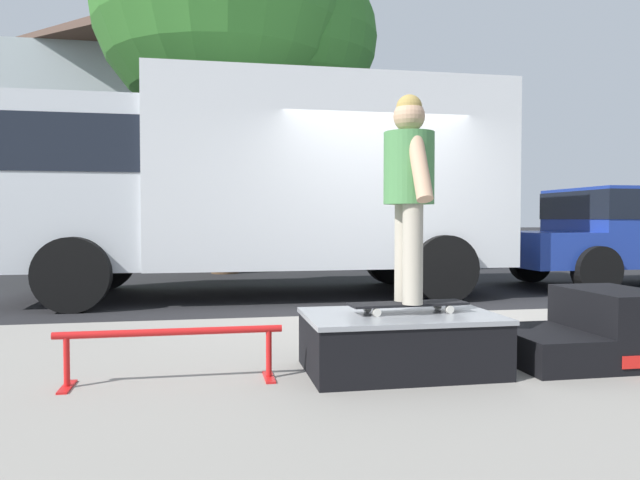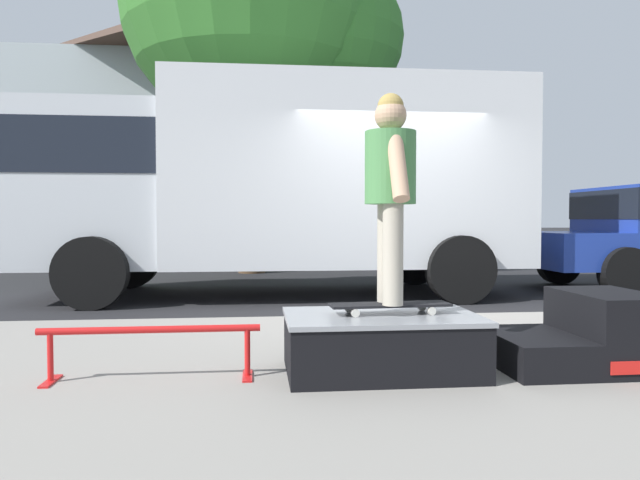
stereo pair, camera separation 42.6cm
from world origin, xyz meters
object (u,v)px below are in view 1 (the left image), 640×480
Objects in this scene: skateboard at (408,304)px; street_tree_main at (239,10)px; skate_box at (400,340)px; kicker_ramp at (592,332)px; box_truck at (259,178)px; grind_rail at (171,343)px; skater_kid at (409,181)px.

skateboard is 9.97m from street_tree_main.
skate_box is 1.39m from kicker_ramp.
kicker_ramp is 5.52m from box_truck.
box_truck is (0.95, 5.01, 1.34)m from grind_rail.
skater_kid reaches higher than kicker_ramp.
skater_kid reaches higher than skateboard.
skater_kid is (-0.00, 0.00, 0.80)m from skateboard.
box_truck is at bearing -88.81° from street_tree_main.
street_tree_main is at bearing 94.13° from skateboard.
grind_rail is (-1.45, -0.01, 0.04)m from skate_box.
box_truck is at bearing 79.23° from grind_rail.
skate_box is 1.20× the size of kicker_ramp.
street_tree_main reaches higher than skate_box.
skate_box reaches higher than grind_rail.
skate_box is 1.56× the size of skateboard.
skate_box is 0.24m from skateboard.
skater_kid is (0.06, 0.01, 1.04)m from skate_box.
skateboard is at bearing 0.00° from skater_kid.
skateboard is 5.15m from box_truck.
street_tree_main is (-0.63, 8.71, 4.82)m from skateboard.
skate_box is 0.92× the size of grind_rail.
box_truck is (-0.55, 4.99, 1.15)m from skateboard.
box_truck reaches higher than skate_box.
box_truck reaches higher than grind_rail.
grind_rail is 1.70× the size of skateboard.
skate_box is at bearing -167.06° from skater_kid.
skateboard is (0.06, 0.01, 0.23)m from skate_box.
skate_box is at bearing -167.06° from skateboard.
street_tree_main is (-0.63, 8.71, 4.01)m from skater_kid.
skater_kid is at bearing 179.42° from kicker_ramp.
kicker_ramp is 0.76× the size of skater_kid.
street_tree_main reaches higher than skater_kid.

